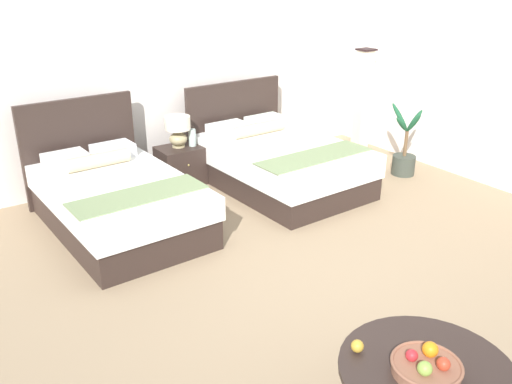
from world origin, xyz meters
name	(u,v)px	position (x,y,z in m)	size (l,w,h in m)	color
ground_plane	(305,273)	(0.00, 0.00, -0.01)	(10.07, 9.68, 0.02)	#998061
wall_back	(152,68)	(0.00, 3.04, 1.36)	(10.07, 0.12, 2.72)	silver
wall_side_right	(505,74)	(3.24, 0.40, 1.36)	(0.12, 5.28, 2.72)	silver
bed_near_window	(116,199)	(-1.03, 1.81, 0.31)	(1.35, 2.09, 1.18)	#30241F
bed_near_corner	(278,162)	(1.02, 1.81, 0.31)	(1.49, 2.11, 1.13)	#30241F
nightstand	(181,166)	(0.06, 2.52, 0.24)	(0.53, 0.44, 0.48)	#30241F
table_lamp	(178,128)	(0.06, 2.54, 0.71)	(0.31, 0.31, 0.38)	tan
vase	(192,138)	(0.22, 2.48, 0.58)	(0.09, 0.09, 0.21)	#B1C5BD
fruit_bowl	(427,366)	(-0.63, -1.79, 0.51)	(0.39, 0.39, 0.15)	#8D5942
loose_apple	(357,346)	(-0.81, -1.45, 0.50)	(0.07, 0.07, 0.07)	gold
floor_lamp_corner	(363,101)	(2.87, 2.29, 0.73)	(0.22, 0.22, 1.46)	black
potted_palm	(404,157)	(2.60, 1.20, 0.24)	(0.49, 0.53, 0.90)	#393F36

